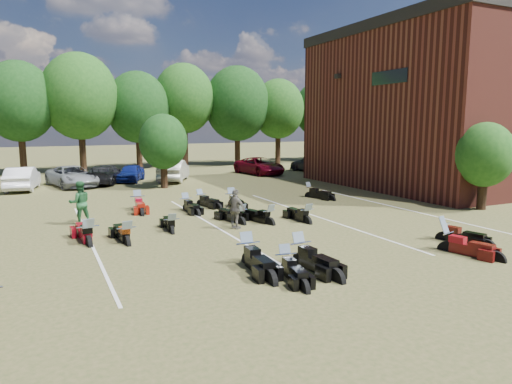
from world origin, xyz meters
TOP-DOWN VIEW (x-y plane):
  - ground at (0.00, 0.00)m, footprint 160.00×160.00m
  - car_1 at (-10.56, 18.54)m, footprint 2.21×4.77m
  - car_2 at (-7.53, 18.88)m, footprint 3.59×5.54m
  - car_3 at (-5.26, 19.39)m, footprint 3.70×5.11m
  - car_4 at (-3.39, 20.01)m, footprint 2.92×4.04m
  - car_5 at (-0.43, 18.86)m, footprint 3.58×5.11m
  - car_6 at (7.42, 20.30)m, footprint 3.14×5.45m
  - car_7 at (12.76, 20.21)m, footprint 2.75×5.27m
  - person_green at (-8.05, 6.05)m, footprint 0.96×0.78m
  - person_grey at (-2.38, 2.36)m, footprint 0.79×1.04m
  - motorcycle_2 at (-3.91, -2.20)m, footprint 0.94×2.52m
  - motorcycle_3 at (-3.26, -3.42)m, footprint 1.00×2.16m
  - motorcycle_4 at (-2.44, -2.87)m, footprint 0.93×2.50m
  - motorcycle_5 at (3.92, -2.63)m, footprint 1.25×2.30m
  - motorcycle_6 at (2.85, -3.74)m, footprint 1.29×2.35m
  - motorcycle_7 at (-8.09, 2.23)m, footprint 1.00×2.53m
  - motorcycle_8 at (-6.85, 1.76)m, footprint 0.85×2.26m
  - motorcycle_9 at (-4.93, 2.78)m, footprint 0.83×2.05m
  - motorcycle_10 at (-1.83, 3.08)m, footprint 1.18×2.31m
  - motorcycle_11 at (-0.75, 2.49)m, footprint 1.28×2.30m
  - motorcycle_12 at (0.84, 2.00)m, footprint 0.74×2.19m
  - motorcycle_15 at (-5.13, 8.56)m, footprint 0.96×2.43m
  - motorcycle_16 at (-3.01, 7.22)m, footprint 0.81×2.19m
  - motorcycle_18 at (-1.90, 8.23)m, footprint 1.25×2.22m
  - motorcycle_19 at (-0.50, 7.30)m, footprint 1.04×2.46m
  - motorcycle_20 at (4.71, 7.98)m, footprint 1.35×2.31m
  - brick_building at (22.00, 9.00)m, footprint 25.40×15.20m
  - tree_line at (-1.00, 29.00)m, footprint 56.00×6.00m
  - young_tree_near_building at (10.50, 1.00)m, footprint 2.80×2.80m
  - young_tree_midfield at (-2.00, 15.50)m, footprint 3.20×3.20m
  - parking_lines at (-3.00, 3.00)m, footprint 20.10×14.00m

SIDE VIEW (x-z plane):
  - ground at x=0.00m, z-range 0.00..0.00m
  - motorcycle_2 at x=-3.91m, z-range -0.69..0.69m
  - motorcycle_3 at x=-3.26m, z-range -0.58..0.58m
  - motorcycle_4 at x=-2.44m, z-range -0.68..0.68m
  - motorcycle_5 at x=3.92m, z-range -0.61..0.61m
  - motorcycle_6 at x=2.85m, z-range -0.62..0.62m
  - motorcycle_7 at x=-8.09m, z-range -0.69..0.69m
  - motorcycle_8 at x=-6.85m, z-range -0.62..0.62m
  - motorcycle_9 at x=-4.93m, z-range -0.56..0.56m
  - motorcycle_10 at x=-1.83m, z-range -0.62..0.62m
  - motorcycle_11 at x=-0.75m, z-range -0.61..0.61m
  - motorcycle_12 at x=0.84m, z-range -0.61..0.61m
  - motorcycle_15 at x=-5.13m, z-range -0.66..0.66m
  - motorcycle_16 at x=-3.01m, z-range -0.60..0.60m
  - motorcycle_18 at x=-1.90m, z-range -0.59..0.59m
  - motorcycle_19 at x=-0.50m, z-range -0.67..0.67m
  - motorcycle_20 at x=4.71m, z-range -0.61..0.61m
  - parking_lines at x=-3.00m, z-range 0.00..0.01m
  - car_4 at x=-3.39m, z-range 0.00..1.28m
  - car_3 at x=-5.26m, z-range 0.00..1.37m
  - car_2 at x=-7.53m, z-range 0.00..1.42m
  - car_6 at x=7.42m, z-range 0.00..1.43m
  - car_7 at x=12.76m, z-range 0.00..1.46m
  - car_1 at x=-10.56m, z-range 0.00..1.51m
  - car_5 at x=-0.43m, z-range 0.00..1.60m
  - person_grey at x=-2.38m, z-range 0.00..1.65m
  - person_green at x=-8.05m, z-range 0.00..1.87m
  - young_tree_near_building at x=10.50m, z-range 0.67..4.83m
  - young_tree_midfield at x=-2.00m, z-range 0.74..5.44m
  - brick_building at x=22.00m, z-range 0.01..10.71m
  - tree_line at x=-1.00m, z-range 1.42..11.20m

